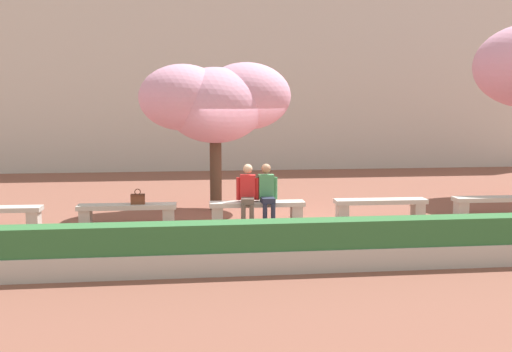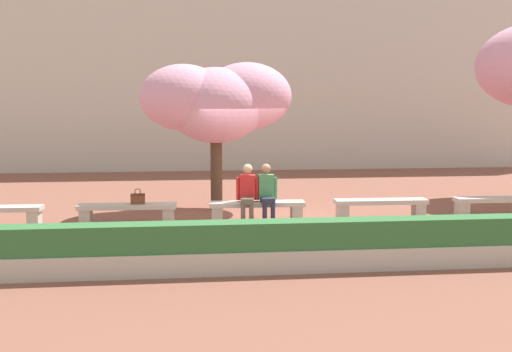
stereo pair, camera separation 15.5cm
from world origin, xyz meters
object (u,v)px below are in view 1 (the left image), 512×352
Objects in this scene: person_seated_left at (248,191)px; person_seated_right at (267,191)px; stone_bench_near_east at (380,205)px; handbag at (138,198)px; stone_bench_center at (257,208)px; stone_bench_east_end at (498,203)px; stone_bench_near_west at (127,211)px; cherry_tree_main at (216,101)px.

person_seated_right is at bearing -0.07° from person_seated_left.
handbag is (-5.45, -0.01, 0.27)m from stone_bench_near_east.
stone_bench_near_east is at bearing 0.00° from stone_bench_center.
stone_bench_center is 1.00× the size of stone_bench_east_end.
stone_bench_center and stone_bench_near_east have the same top height.
person_seated_left is at bearing -179.49° from stone_bench_east_end.
cherry_tree_main is (2.04, 1.61, 2.36)m from stone_bench_near_west.
stone_bench_center is 0.57× the size of cherry_tree_main.
stone_bench_near_west is at bearing 178.99° from person_seated_right.
stone_bench_center is 0.45m from person_seated_left.
handbag is at bearing -179.89° from stone_bench_near_east.
person_seated_right is (-2.63, -0.05, 0.39)m from stone_bench_near_east.
stone_bench_near_east is 4.63m from cherry_tree_main.
person_seated_left and person_seated_right have the same top height.
person_seated_right is 3.81× the size of handbag.
stone_bench_near_west is 0.35m from handbag.
stone_bench_east_end is 0.57× the size of cherry_tree_main.
person_seated_left is 2.65m from cherry_tree_main.
stone_bench_near_west is 1.00× the size of stone_bench_east_end.
stone_bench_near_west is 1.00× the size of stone_bench_center.
person_seated_right is (0.42, -0.00, 0.00)m from person_seated_left.
stone_bench_near_west is at bearing -141.71° from cherry_tree_main.
person_seated_right is (3.05, -0.05, 0.39)m from stone_bench_near_west.
stone_bench_near_east is at bearing -23.82° from cherry_tree_main.
stone_bench_east_end is at bearing 0.07° from handbag.
person_seated_right is (0.21, -0.05, 0.39)m from stone_bench_center.
handbag reaches higher than stone_bench_east_end.
person_seated_right reaches higher than stone_bench_near_east.
stone_bench_center is 0.44m from person_seated_right.
person_seated_right is 0.35× the size of cherry_tree_main.
stone_bench_near_west is 5.68m from stone_bench_near_east.
stone_bench_near_east is 1.65× the size of person_seated_left.
stone_bench_near_west is at bearing 180.00° from stone_bench_east_end.
person_seated_left reaches higher than stone_bench_near_west.
stone_bench_east_end is 5.91m from person_seated_left.
stone_bench_near_west is at bearing 177.43° from handbag.
stone_bench_center is at bearing 0.23° from handbag.
person_seated_left is (-5.90, -0.05, 0.39)m from stone_bench_east_end.
stone_bench_near_east is 5.46m from handbag.
stone_bench_near_west is at bearing 180.00° from stone_bench_center.
stone_bench_center is at bearing 180.00° from stone_bench_near_east.
cherry_tree_main is (-0.59, 1.66, 1.98)m from person_seated_left.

